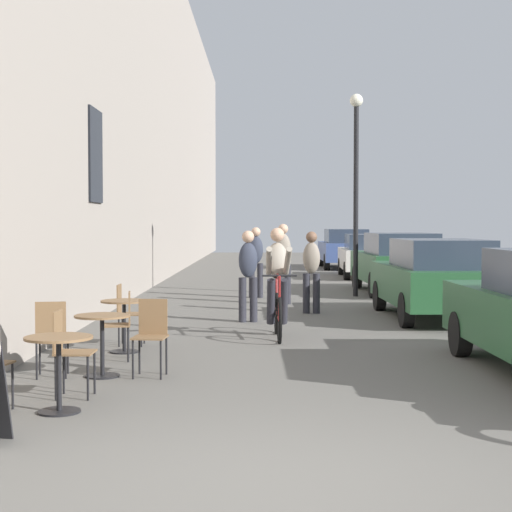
{
  "coord_description": "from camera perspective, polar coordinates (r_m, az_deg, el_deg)",
  "views": [
    {
      "loc": [
        -0.15,
        -5.46,
        1.78
      ],
      "look_at": [
        -0.27,
        10.34,
        1.14
      ],
      "focal_mm": 57.18,
      "sensor_mm": 36.0,
      "label": 1
    }
  ],
  "objects": [
    {
      "name": "cafe_chair_mid_toward_wall",
      "position": [
        9.69,
        -14.1,
        -5.26
      ],
      "size": [
        0.44,
        0.44,
        0.89
      ],
      "color": "black",
      "rests_on": "ground_plane"
    },
    {
      "name": "cafe_table_mid",
      "position": [
        9.63,
        -10.71,
        -5.25
      ],
      "size": [
        0.64,
        0.64,
        0.72
      ],
      "color": "black",
      "rests_on": "ground_plane"
    },
    {
      "name": "pedestrian_mid",
      "position": [
        16.09,
        3.9,
        -0.8
      ],
      "size": [
        0.37,
        0.29,
        1.62
      ],
      "color": "#26262D",
      "rests_on": "ground_plane"
    },
    {
      "name": "cafe_table_far",
      "position": [
        11.39,
        -9.21,
        -4.07
      ],
      "size": [
        0.64,
        0.64,
        0.72
      ],
      "color": "black",
      "rests_on": "ground_plane"
    },
    {
      "name": "building_facade_left",
      "position": [
        20.08,
        -9.28,
        12.92
      ],
      "size": [
        0.54,
        68.0,
        10.98
      ],
      "color": "gray",
      "rests_on": "ground_plane"
    },
    {
      "name": "pedestrian_far",
      "position": [
        17.88,
        1.91,
        -0.21
      ],
      "size": [
        0.35,
        0.25,
        1.77
      ],
      "color": "#26262D",
      "rests_on": "ground_plane"
    },
    {
      "name": "parked_car_fifth",
      "position": [
        32.29,
        6.23,
        0.56
      ],
      "size": [
        1.86,
        4.37,
        1.55
      ],
      "color": "#384C84",
      "rests_on": "ground_plane"
    },
    {
      "name": "cafe_chair_mid_toward_street",
      "position": [
        9.62,
        -7.34,
        -5.26
      ],
      "size": [
        0.41,
        0.41,
        0.89
      ],
      "color": "black",
      "rests_on": "ground_plane"
    },
    {
      "name": "street_lamp",
      "position": [
        19.95,
        7.01,
        6.1
      ],
      "size": [
        0.32,
        0.32,
        4.9
      ],
      "color": "black",
      "rests_on": "ground_plane"
    },
    {
      "name": "pedestrian_furthest",
      "position": [
        19.41,
        -0.0,
        -0.15
      ],
      "size": [
        0.36,
        0.28,
        1.68
      ],
      "color": "#26262D",
      "rests_on": "ground_plane"
    },
    {
      "name": "parked_car_fourth",
      "position": [
        26.91,
        7.79,
        0.07
      ],
      "size": [
        1.79,
        4.05,
        1.43
      ],
      "color": "beige",
      "rests_on": "ground_plane"
    },
    {
      "name": "pedestrian_near",
      "position": [
        14.64,
        -0.56,
        -1.03
      ],
      "size": [
        0.37,
        0.28,
        1.65
      ],
      "color": "#26262D",
      "rests_on": "ground_plane"
    },
    {
      "name": "cafe_chair_far_toward_wall",
      "position": [
        12.03,
        -9.06,
        -3.75
      ],
      "size": [
        0.39,
        0.39,
        0.89
      ],
      "color": "black",
      "rests_on": "ground_plane"
    },
    {
      "name": "cafe_chair_far_toward_street",
      "position": [
        10.74,
        -9.4,
        -4.48
      ],
      "size": [
        0.43,
        0.43,
        0.89
      ],
      "color": "black",
      "rests_on": "ground_plane"
    },
    {
      "name": "cafe_table_near",
      "position": [
        7.92,
        -13.64,
        -6.91
      ],
      "size": [
        0.64,
        0.64,
        0.72
      ],
      "color": "black",
      "rests_on": "ground_plane"
    },
    {
      "name": "parked_car_second",
      "position": [
        15.5,
        12.44,
        -1.48
      ],
      "size": [
        1.85,
        4.23,
        1.49
      ],
      "color": "#23512D",
      "rests_on": "ground_plane"
    },
    {
      "name": "parked_car_third",
      "position": [
        21.02,
        9.88,
        -0.41
      ],
      "size": [
        1.92,
        4.36,
        1.54
      ],
      "color": "#23512D",
      "rests_on": "ground_plane"
    },
    {
      "name": "ground_plane",
      "position": [
        5.74,
        1.94,
        -15.76
      ],
      "size": [
        88.0,
        88.0,
        0.0
      ],
      "primitive_type": "plane",
      "color": "#5B5954"
    },
    {
      "name": "cyclist_on_bicycle",
      "position": [
        12.72,
        1.52,
        -2.07
      ],
      "size": [
        0.52,
        1.76,
        1.74
      ],
      "color": "black",
      "rests_on": "ground_plane"
    },
    {
      "name": "cafe_chair_near_toward_wall",
      "position": [
        8.58,
        -13.03,
        -6.22
      ],
      "size": [
        0.38,
        0.38,
        0.89
      ],
      "color": "black",
      "rests_on": "ground_plane"
    }
  ]
}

